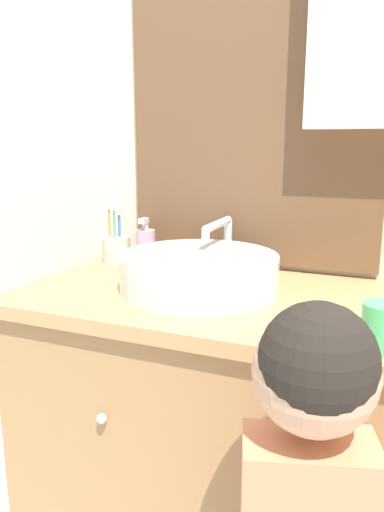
{
  "coord_description": "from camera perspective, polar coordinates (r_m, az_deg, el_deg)",
  "views": [
    {
      "loc": [
        0.3,
        -0.82,
        1.2
      ],
      "look_at": [
        -0.15,
        0.26,
        0.93
      ],
      "focal_mm": 35.0,
      "sensor_mm": 36.0,
      "label": 1
    }
  ],
  "objects": [
    {
      "name": "wall_back",
      "position": [
        1.47,
        11.91,
        16.03
      ],
      "size": [
        3.2,
        0.18,
        2.5
      ],
      "color": "beige",
      "rests_on": "ground_plane"
    },
    {
      "name": "drinking_cup",
      "position": [
        0.96,
        20.92,
        -7.61
      ],
      "size": [
        0.07,
        0.07,
        0.09
      ],
      "primitive_type": "cylinder",
      "color": "#4CC670",
      "rests_on": "vanity_counter"
    },
    {
      "name": "vanity_counter",
      "position": [
        1.41,
        6.76,
        -21.02
      ],
      "size": [
        1.2,
        0.58,
        0.83
      ],
      "color": "#A37A4C",
      "rests_on": "ground_plane"
    },
    {
      "name": "toothbrush_holder",
      "position": [
        1.57,
        -8.65,
        0.97
      ],
      "size": [
        0.09,
        0.09,
        0.19
      ],
      "color": "beige",
      "rests_on": "vanity_counter"
    },
    {
      "name": "soap_dispenser",
      "position": [
        1.53,
        -5.31,
        1.15
      ],
      "size": [
        0.06,
        0.06,
        0.14
      ],
      "color": "#CCA3BC",
      "rests_on": "vanity_counter"
    },
    {
      "name": "sink_basin",
      "position": [
        1.26,
        0.93,
        -1.71
      ],
      "size": [
        0.4,
        0.45,
        0.16
      ],
      "color": "white",
      "rests_on": "vanity_counter"
    }
  ]
}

